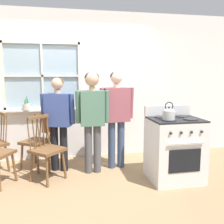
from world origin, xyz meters
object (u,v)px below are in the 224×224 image
at_px(person_adult_right, 116,110).
at_px(potted_plant, 26,105).
at_px(kettle, 169,113).
at_px(handbag, 48,123).
at_px(person_elderly_left, 58,116).
at_px(chair_by_window, 37,142).
at_px(chair_near_stove, 46,150).
at_px(person_teen_center, 92,112).
at_px(stove, 174,149).

bearing_deg(person_adult_right, potted_plant, 152.60).
distance_m(kettle, handbag, 1.90).
distance_m(person_elderly_left, person_adult_right, 0.94).
xyz_separation_m(chair_by_window, person_elderly_left, (0.36, -0.15, 0.45)).
xyz_separation_m(chair_near_stove, person_teen_center, (0.71, 0.16, 0.53)).
xyz_separation_m(person_teen_center, potted_plant, (-1.08, 0.77, 0.04)).
relative_size(stove, handbag, 3.53).
xyz_separation_m(chair_by_window, person_teen_center, (0.88, -0.35, 0.53)).
distance_m(chair_by_window, kettle, 2.19).
height_order(chair_by_window, kettle, kettle).
bearing_deg(chair_near_stove, potted_plant, 65.91).
xyz_separation_m(chair_by_window, person_adult_right, (1.30, -0.21, 0.52)).
bearing_deg(person_teen_center, person_adult_right, 20.68).
xyz_separation_m(person_adult_right, handbag, (-1.10, 0.07, -0.19)).
bearing_deg(stove, handbag, 158.45).
xyz_separation_m(kettle, handbag, (-1.67, 0.86, -0.24)).
bearing_deg(person_elderly_left, person_teen_center, -1.30).
xyz_separation_m(chair_by_window, chair_near_stove, (0.18, -0.50, 0.00)).
bearing_deg(kettle, chair_near_stove, 163.96).
bearing_deg(chair_by_window, potted_plant, -121.11).
relative_size(kettle, potted_plant, 0.91).
distance_m(chair_near_stove, potted_plant, 1.14).
bearing_deg(chair_near_stove, stove, -57.04).
relative_size(chair_by_window, person_adult_right, 0.60).
bearing_deg(handbag, potted_plant, 125.48).
xyz_separation_m(stove, handbag, (-1.84, 0.73, 0.31)).
relative_size(chair_near_stove, potted_plant, 3.53).
bearing_deg(handbag, stove, -21.55).
xyz_separation_m(chair_near_stove, person_elderly_left, (0.18, 0.35, 0.45)).
bearing_deg(kettle, stove, 38.24).
bearing_deg(handbag, kettle, -27.15).
relative_size(person_teen_center, potted_plant, 5.89).
relative_size(chair_by_window, person_teen_center, 0.60).
relative_size(chair_near_stove, handbag, 3.12).
xyz_separation_m(chair_by_window, handbag, (0.20, -0.13, 0.33)).
bearing_deg(chair_by_window, handbag, 90.00).
relative_size(person_adult_right, kettle, 6.51).
bearing_deg(handbag, person_adult_right, -3.89).
distance_m(chair_near_stove, person_teen_center, 0.90).
xyz_separation_m(person_elderly_left, potted_plant, (-0.56, 0.57, 0.12)).
relative_size(chair_near_stove, person_adult_right, 0.60).
bearing_deg(chair_near_stove, kettle, -62.28).
distance_m(chair_near_stove, person_adult_right, 1.27).
bearing_deg(person_elderly_left, chair_near_stove, -98.21).
xyz_separation_m(chair_near_stove, potted_plant, (-0.37, 0.92, 0.56)).
relative_size(person_elderly_left, stove, 1.39).
relative_size(chair_near_stove, person_teen_center, 0.60).
height_order(person_teen_center, stove, person_teen_center).
bearing_deg(handbag, person_teen_center, -17.47).
bearing_deg(handbag, person_elderly_left, -7.53).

